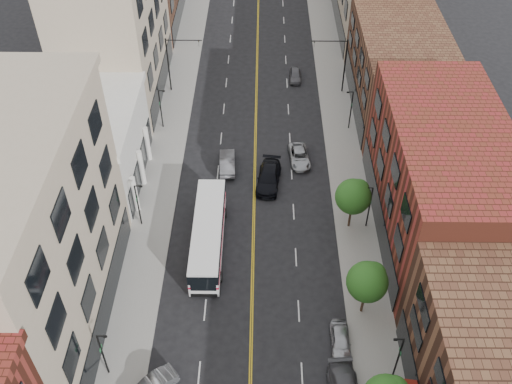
{
  "coord_description": "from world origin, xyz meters",
  "views": [
    {
      "loc": [
        0.71,
        -14.72,
        40.49
      ],
      "look_at": [
        0.24,
        23.48,
        5.0
      ],
      "focal_mm": 40.0,
      "sensor_mm": 36.0,
      "label": 1
    }
  ],
  "objects_px": {
    "car_lane_a": "(269,178)",
    "car_lane_b": "(299,156)",
    "car_lane_c": "(295,75)",
    "city_bus": "(208,233)",
    "car_parked_far": "(340,341)",
    "car_lane_behind": "(227,162)"
  },
  "relations": [
    {
      "from": "car_lane_behind",
      "to": "car_lane_a",
      "type": "relative_size",
      "value": 0.82
    },
    {
      "from": "car_parked_far",
      "to": "car_lane_behind",
      "type": "bearing_deg",
      "value": 115.22
    },
    {
      "from": "city_bus",
      "to": "car_parked_far",
      "type": "bearing_deg",
      "value": -43.07
    },
    {
      "from": "city_bus",
      "to": "car_parked_far",
      "type": "height_order",
      "value": "city_bus"
    },
    {
      "from": "car_parked_far",
      "to": "car_lane_c",
      "type": "distance_m",
      "value": 40.32
    },
    {
      "from": "car_lane_behind",
      "to": "car_parked_far",
      "type": "bearing_deg",
      "value": 111.41
    },
    {
      "from": "car_lane_b",
      "to": "car_parked_far",
      "type": "bearing_deg",
      "value": -89.59
    },
    {
      "from": "car_lane_behind",
      "to": "car_lane_c",
      "type": "bearing_deg",
      "value": -117.3
    },
    {
      "from": "car_lane_behind",
      "to": "car_lane_b",
      "type": "height_order",
      "value": "car_lane_behind"
    },
    {
      "from": "car_lane_a",
      "to": "car_lane_c",
      "type": "distance_m",
      "value": 21.03
    },
    {
      "from": "car_parked_far",
      "to": "car_lane_a",
      "type": "xyz_separation_m",
      "value": [
        -5.68,
        19.55,
        0.16
      ]
    },
    {
      "from": "car_lane_behind",
      "to": "car_lane_b",
      "type": "distance_m",
      "value": 7.99
    },
    {
      "from": "city_bus",
      "to": "car_lane_c",
      "type": "distance_m",
      "value": 31.15
    },
    {
      "from": "city_bus",
      "to": "car_lane_behind",
      "type": "xyz_separation_m",
      "value": [
        1.17,
        11.5,
        -1.04
      ]
    },
    {
      "from": "car_lane_a",
      "to": "car_lane_c",
      "type": "bearing_deg",
      "value": 87.29
    },
    {
      "from": "car_parked_far",
      "to": "car_lane_a",
      "type": "bearing_deg",
      "value": 106.64
    },
    {
      "from": "car_lane_a",
      "to": "car_lane_b",
      "type": "xyz_separation_m",
      "value": [
        3.4,
        3.77,
        -0.17
      ]
    },
    {
      "from": "car_lane_b",
      "to": "car_lane_c",
      "type": "height_order",
      "value": "car_lane_b"
    },
    {
      "from": "car_lane_b",
      "to": "car_lane_c",
      "type": "xyz_separation_m",
      "value": [
        0.2,
        16.95,
        -0.01
      ]
    },
    {
      "from": "car_parked_far",
      "to": "car_lane_c",
      "type": "height_order",
      "value": "car_parked_far"
    },
    {
      "from": "car_lane_a",
      "to": "car_lane_b",
      "type": "distance_m",
      "value": 5.07
    },
    {
      "from": "car_lane_behind",
      "to": "car_lane_c",
      "type": "distance_m",
      "value": 19.93
    }
  ]
}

